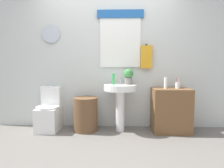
{
  "coord_description": "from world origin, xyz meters",
  "views": [
    {
      "loc": [
        0.19,
        -2.41,
        1.14
      ],
      "look_at": [
        0.08,
        0.8,
        0.82
      ],
      "focal_mm": 30.94,
      "sensor_mm": 36.0,
      "label": 1
    }
  ],
  "objects_px": {
    "soap_bottle": "(113,79)",
    "toothbrush_cup": "(178,85)",
    "laundry_hamper": "(86,114)",
    "lotion_bottle": "(166,83)",
    "pedestal_sink": "(120,95)",
    "wooden_cabinet": "(171,110)",
    "potted_plant": "(128,76)",
    "toilet": "(50,113)"
  },
  "relations": [
    {
      "from": "soap_bottle",
      "to": "toothbrush_cup",
      "type": "bearing_deg",
      "value": -1.57
    },
    {
      "from": "laundry_hamper",
      "to": "lotion_bottle",
      "type": "height_order",
      "value": "lotion_bottle"
    },
    {
      "from": "pedestal_sink",
      "to": "soap_bottle",
      "type": "xyz_separation_m",
      "value": [
        -0.12,
        0.05,
        0.28
      ]
    },
    {
      "from": "soap_bottle",
      "to": "lotion_bottle",
      "type": "xyz_separation_m",
      "value": [
        0.88,
        -0.09,
        -0.06
      ]
    },
    {
      "from": "wooden_cabinet",
      "to": "soap_bottle",
      "type": "distance_m",
      "value": 1.12
    },
    {
      "from": "toothbrush_cup",
      "to": "soap_bottle",
      "type": "bearing_deg",
      "value": 178.43
    },
    {
      "from": "pedestal_sink",
      "to": "wooden_cabinet",
      "type": "relative_size",
      "value": 1.08
    },
    {
      "from": "lotion_bottle",
      "to": "soap_bottle",
      "type": "bearing_deg",
      "value": 174.13
    },
    {
      "from": "lotion_bottle",
      "to": "laundry_hamper",
      "type": "bearing_deg",
      "value": 178.31
    },
    {
      "from": "toothbrush_cup",
      "to": "potted_plant",
      "type": "bearing_deg",
      "value": 177.25
    },
    {
      "from": "soap_bottle",
      "to": "toothbrush_cup",
      "type": "relative_size",
      "value": 1.02
    },
    {
      "from": "pedestal_sink",
      "to": "soap_bottle",
      "type": "distance_m",
      "value": 0.31
    },
    {
      "from": "laundry_hamper",
      "to": "toothbrush_cup",
      "type": "distance_m",
      "value": 1.65
    },
    {
      "from": "pedestal_sink",
      "to": "soap_bottle",
      "type": "bearing_deg",
      "value": 157.38
    },
    {
      "from": "soap_bottle",
      "to": "lotion_bottle",
      "type": "relative_size",
      "value": 1.0
    },
    {
      "from": "potted_plant",
      "to": "toilet",
      "type": "bearing_deg",
      "value": -178.93
    },
    {
      "from": "pedestal_sink",
      "to": "toilet",
      "type": "bearing_deg",
      "value": 178.42
    },
    {
      "from": "toilet",
      "to": "pedestal_sink",
      "type": "height_order",
      "value": "pedestal_sink"
    },
    {
      "from": "wooden_cabinet",
      "to": "toothbrush_cup",
      "type": "xyz_separation_m",
      "value": [
        0.11,
        0.02,
        0.42
      ]
    },
    {
      "from": "toilet",
      "to": "laundry_hamper",
      "type": "bearing_deg",
      "value": -3.05
    },
    {
      "from": "pedestal_sink",
      "to": "soap_bottle",
      "type": "height_order",
      "value": "soap_bottle"
    },
    {
      "from": "soap_bottle",
      "to": "toothbrush_cup",
      "type": "xyz_separation_m",
      "value": [
        1.09,
        -0.03,
        -0.1
      ]
    },
    {
      "from": "soap_bottle",
      "to": "potted_plant",
      "type": "xyz_separation_m",
      "value": [
        0.26,
        0.01,
        0.05
      ]
    },
    {
      "from": "toilet",
      "to": "toothbrush_cup",
      "type": "bearing_deg",
      "value": -0.37
    },
    {
      "from": "pedestal_sink",
      "to": "potted_plant",
      "type": "relative_size",
      "value": 3.01
    },
    {
      "from": "laundry_hamper",
      "to": "pedestal_sink",
      "type": "distance_m",
      "value": 0.68
    },
    {
      "from": "wooden_cabinet",
      "to": "toothbrush_cup",
      "type": "distance_m",
      "value": 0.44
    },
    {
      "from": "wooden_cabinet",
      "to": "pedestal_sink",
      "type": "bearing_deg",
      "value": -180.0
    },
    {
      "from": "soap_bottle",
      "to": "wooden_cabinet",
      "type": "bearing_deg",
      "value": -2.91
    },
    {
      "from": "pedestal_sink",
      "to": "potted_plant",
      "type": "distance_m",
      "value": 0.36
    },
    {
      "from": "lotion_bottle",
      "to": "toothbrush_cup",
      "type": "xyz_separation_m",
      "value": [
        0.22,
        0.06,
        -0.04
      ]
    },
    {
      "from": "potted_plant",
      "to": "toothbrush_cup",
      "type": "relative_size",
      "value": 1.45
    },
    {
      "from": "laundry_hamper",
      "to": "lotion_bottle",
      "type": "distance_m",
      "value": 1.46
    },
    {
      "from": "potted_plant",
      "to": "toothbrush_cup",
      "type": "height_order",
      "value": "potted_plant"
    },
    {
      "from": "toothbrush_cup",
      "to": "lotion_bottle",
      "type": "bearing_deg",
      "value": -164.57
    },
    {
      "from": "soap_bottle",
      "to": "laundry_hamper",
      "type": "bearing_deg",
      "value": -174.04
    },
    {
      "from": "lotion_bottle",
      "to": "toothbrush_cup",
      "type": "height_order",
      "value": "lotion_bottle"
    },
    {
      "from": "soap_bottle",
      "to": "potted_plant",
      "type": "distance_m",
      "value": 0.27
    },
    {
      "from": "laundry_hamper",
      "to": "pedestal_sink",
      "type": "height_order",
      "value": "pedestal_sink"
    },
    {
      "from": "wooden_cabinet",
      "to": "potted_plant",
      "type": "distance_m",
      "value": 0.93
    },
    {
      "from": "laundry_hamper",
      "to": "wooden_cabinet",
      "type": "distance_m",
      "value": 1.47
    },
    {
      "from": "pedestal_sink",
      "to": "toothbrush_cup",
      "type": "bearing_deg",
      "value": 1.18
    }
  ]
}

